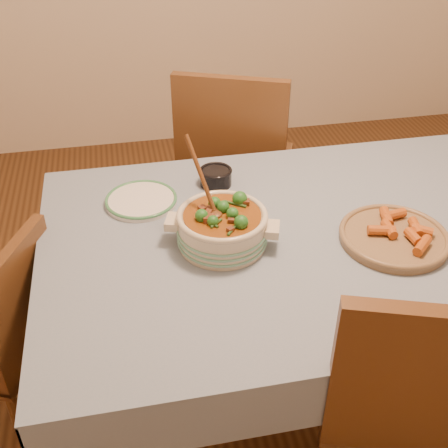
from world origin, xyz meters
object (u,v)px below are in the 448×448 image
Objects in this scene: dining_table at (312,255)px; chair_left at (4,334)px; condiment_bowl at (216,176)px; fried_plate at (394,235)px; chair_far at (235,161)px; stew_casserole at (222,225)px; white_plate at (141,200)px.

chair_left is at bearing 177.02° from dining_table.
dining_table is 0.44m from condiment_bowl.
chair_far reaches higher than fried_plate.
chair_far is at bearing 70.20° from condiment_bowl.
dining_table is 0.26m from fried_plate.
chair_left is (-0.70, 0.05, -0.37)m from stew_casserole.
stew_casserole reaches higher than white_plate.
dining_table is 12.47× the size of condiment_bowl.
dining_table is at bearing 0.42° from stew_casserole.
chair_left reaches higher than white_plate.
stew_casserole is 2.52× the size of condiment_bowl.
dining_table is 1.68× the size of chair_far.
fried_plate is (0.73, -0.36, 0.01)m from white_plate.
stew_casserole is 1.02× the size of fried_plate.
chair_left is at bearing -158.85° from condiment_bowl.
fried_plate is 1.26m from chair_left.
stew_casserole is at bearing 97.73° from chair_far.
chair_far is (0.22, 0.83, -0.26)m from stew_casserole.
chair_far is 1.21m from chair_left.
dining_table is 5.05× the size of fried_plate.
chair_far is at bearing 94.92° from dining_table.
stew_casserole is 1.30× the size of white_plate.
dining_table is at bearing -54.08° from condiment_bowl.
condiment_bowl is at bearing 137.00° from fried_plate.
chair_left is at bearing 175.61° from stew_casserole.
chair_far is at bearing 51.55° from white_plate.
white_plate is 0.82m from fried_plate.
fried_plate is at bearing -23.06° from dining_table.
white_plate is 0.32× the size of chair_left.
stew_casserole reaches higher than condiment_bowl.
stew_casserole reaches higher than chair_far.
chair_far reaches higher than white_plate.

